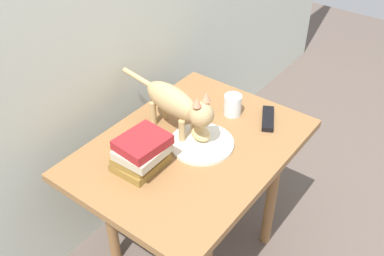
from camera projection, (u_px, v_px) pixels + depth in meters
The scene contains 8 objects.
ground_plane at pixel (192, 248), 1.97m from camera, with size 6.00×6.00×0.00m, color brown.
side_table at pixel (192, 161), 1.66m from camera, with size 0.86×0.63×0.60m.
plate at pixel (202, 143), 1.61m from camera, with size 0.24×0.24×0.01m, color silver.
bread_roll at pixel (201, 134), 1.60m from camera, with size 0.08×0.06×0.05m, color #E0BC7A.
cat at pixel (177, 104), 1.59m from camera, with size 0.13×0.48×0.23m.
book_stack at pixel (141, 153), 1.48m from camera, with size 0.18×0.16×0.13m.
candle_jar at pixel (233, 106), 1.75m from camera, with size 0.07×0.07×0.08m.
tv_remote at pixel (268, 119), 1.73m from camera, with size 0.15×0.04×0.02m, color black.
Camera 1 is at (-0.99, -0.75, 1.63)m, focal length 41.38 mm.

